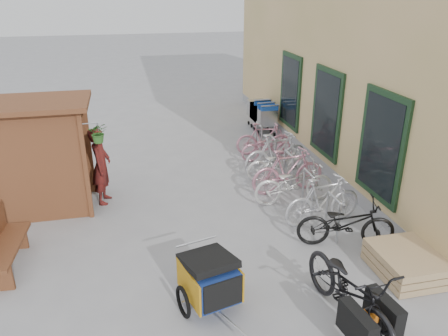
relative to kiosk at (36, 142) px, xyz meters
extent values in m
plane|color=#969699|center=(3.28, -2.47, -1.55)|extent=(80.00, 80.00, 0.00)
cube|color=#DDB47F|center=(9.78, 2.03, 1.95)|extent=(6.00, 13.00, 7.00)
cube|color=#969699|center=(6.86, 2.03, -1.40)|extent=(0.18, 13.00, 0.30)
cube|color=#16321A|center=(6.75, -1.97, 0.05)|extent=(0.06, 1.50, 2.20)
cube|color=black|center=(6.72, -1.97, 0.05)|extent=(0.02, 1.25, 1.95)
cube|color=#16321A|center=(6.75, 0.53, 0.05)|extent=(0.06, 1.50, 2.20)
cube|color=black|center=(6.72, 0.53, 0.05)|extent=(0.02, 1.25, 1.95)
cube|color=#16321A|center=(6.75, 3.03, 0.05)|extent=(0.06, 1.50, 2.20)
cube|color=black|center=(6.72, 3.03, 0.05)|extent=(0.02, 1.25, 1.95)
cube|color=brown|center=(0.98, -0.62, -0.40)|extent=(0.09, 0.09, 2.30)
cube|color=brown|center=(-0.82, 0.68, -0.40)|extent=(0.09, 0.09, 2.30)
cube|color=brown|center=(0.98, 0.68, -0.40)|extent=(0.09, 0.09, 2.30)
cube|color=brown|center=(0.08, -0.59, -0.40)|extent=(1.80, 0.05, 2.30)
cube|color=brown|center=(0.08, 0.65, -0.40)|extent=(1.80, 0.05, 2.30)
cube|color=brown|center=(0.08, 0.03, 0.80)|extent=(2.15, 1.65, 0.10)
cube|color=brown|center=(-0.12, 0.03, -0.65)|extent=(1.30, 1.15, 0.04)
cube|color=brown|center=(-0.12, 0.03, -0.05)|extent=(1.30, 1.15, 0.04)
cylinder|color=#A5A8AD|center=(1.16, -0.62, 0.50)|extent=(0.36, 0.02, 0.02)
imported|color=#2A591F|center=(1.31, -0.62, 0.30)|extent=(0.38, 0.33, 0.42)
cylinder|color=#A5A8AD|center=(5.58, -2.72, -1.13)|extent=(0.05, 0.05, 0.84)
cylinder|color=#A5A8AD|center=(5.58, -2.22, -1.13)|extent=(0.05, 0.05, 0.84)
cylinder|color=#A5A8AD|center=(5.58, -2.47, -0.71)|extent=(0.05, 0.50, 0.05)
cylinder|color=#A5A8AD|center=(5.58, -1.52, -1.13)|extent=(0.05, 0.05, 0.84)
cylinder|color=#A5A8AD|center=(5.58, -1.02, -1.13)|extent=(0.05, 0.05, 0.84)
cylinder|color=#A5A8AD|center=(5.58, -1.27, -0.71)|extent=(0.05, 0.50, 0.05)
cylinder|color=#A5A8AD|center=(5.58, -0.32, -1.13)|extent=(0.05, 0.05, 0.84)
cylinder|color=#A5A8AD|center=(5.58, 0.18, -1.13)|extent=(0.05, 0.05, 0.84)
cylinder|color=#A5A8AD|center=(5.58, -0.07, -0.71)|extent=(0.05, 0.50, 0.05)
cylinder|color=#A5A8AD|center=(5.58, 0.88, -1.13)|extent=(0.05, 0.05, 0.84)
cylinder|color=#A5A8AD|center=(5.58, 1.38, -1.13)|extent=(0.05, 0.05, 0.84)
cylinder|color=#A5A8AD|center=(5.58, 1.13, -0.71)|extent=(0.05, 0.50, 0.05)
cylinder|color=#A5A8AD|center=(5.58, 2.08, -1.13)|extent=(0.05, 0.05, 0.84)
cylinder|color=#A5A8AD|center=(5.58, 2.58, -1.13)|extent=(0.05, 0.05, 0.84)
cylinder|color=#A5A8AD|center=(5.58, 2.33, -0.71)|extent=(0.05, 0.50, 0.05)
cube|color=tan|center=(6.28, -3.87, -1.48)|extent=(1.00, 1.20, 0.12)
cube|color=tan|center=(6.28, -3.87, -1.34)|extent=(1.00, 1.20, 0.12)
cube|color=tan|center=(6.28, -3.87, -1.20)|extent=(1.00, 1.20, 0.12)
cube|color=brown|center=(-0.32, -2.20, -1.12)|extent=(0.56, 1.57, 0.06)
cube|color=brown|center=(-0.32, -2.81, -1.35)|extent=(0.42, 0.09, 0.41)
cube|color=brown|center=(-0.32, -1.58, -1.35)|extent=(0.42, 0.09, 0.41)
cube|color=silver|center=(6.28, 3.94, -0.93)|extent=(0.57, 0.88, 0.54)
cube|color=#1B4FB5|center=(6.28, 3.50, -0.57)|extent=(0.57, 0.04, 0.19)
cylinder|color=silver|center=(6.28, 3.47, -0.49)|extent=(0.60, 0.04, 0.04)
cylinder|color=black|center=(6.05, 3.58, -1.49)|extent=(0.04, 0.12, 0.12)
cube|color=silver|center=(6.28, 4.31, -0.93)|extent=(0.57, 0.88, 0.54)
cube|color=#1B4FB5|center=(6.28, 3.86, -0.57)|extent=(0.57, 0.04, 0.19)
cylinder|color=silver|center=(6.28, 3.83, -0.49)|extent=(0.60, 0.04, 0.04)
cylinder|color=black|center=(6.05, 3.94, -1.49)|extent=(0.04, 0.12, 0.12)
cube|color=silver|center=(6.28, 4.67, -0.93)|extent=(0.57, 0.88, 0.54)
cube|color=#1B4FB5|center=(6.28, 4.22, -0.57)|extent=(0.57, 0.04, 0.19)
cylinder|color=silver|center=(6.28, 4.19, -0.49)|extent=(0.60, 0.04, 0.04)
cylinder|color=black|center=(6.05, 4.31, -1.49)|extent=(0.04, 0.12, 0.12)
cube|color=navy|center=(2.88, -3.92, -1.06)|extent=(0.83, 0.98, 0.50)
cube|color=#BF8316|center=(2.55, -4.00, -1.06)|extent=(0.24, 0.83, 0.50)
cube|color=#BF8316|center=(3.21, -3.83, -1.06)|extent=(0.24, 0.83, 0.50)
cube|color=black|center=(2.99, -4.35, -1.03)|extent=(0.59, 0.18, 0.46)
cube|color=black|center=(2.87, -3.87, -0.76)|extent=(0.89, 0.96, 0.24)
torus|color=black|center=(2.46, -4.03, -1.32)|extent=(0.18, 0.49, 0.49)
torus|color=black|center=(3.30, -3.81, -1.32)|extent=(0.18, 0.49, 0.49)
cylinder|color=#B7B7BC|center=(3.06, -4.62, -1.32)|extent=(0.21, 0.71, 0.03)
cylinder|color=#B7B7BC|center=(2.76, -3.47, -0.67)|extent=(0.67, 0.20, 0.03)
imported|color=black|center=(4.75, -4.68, -1.00)|extent=(0.97, 2.17, 1.11)
cube|color=black|center=(4.57, -5.26, -1.10)|extent=(0.25, 0.67, 0.45)
cube|color=black|center=(5.05, -5.10, -1.10)|extent=(0.25, 0.67, 0.45)
cube|color=orange|center=(4.81, -5.18, -1.05)|extent=(0.14, 0.19, 0.12)
imported|color=maroon|center=(1.23, 0.06, -0.68)|extent=(0.53, 0.70, 1.74)
imported|color=black|center=(5.67, -2.83, -1.08)|extent=(1.91, 1.09, 0.95)
imported|color=silver|center=(5.62, -1.94, -1.04)|extent=(1.75, 0.68, 1.03)
imported|color=silver|center=(5.38, -0.95, -1.07)|extent=(1.83, 0.64, 0.96)
imported|color=pink|center=(5.44, -0.40, -1.01)|extent=(1.84, 0.66, 1.08)
imported|color=silver|center=(5.46, 0.36, -1.13)|extent=(1.60, 0.56, 0.84)
imported|color=silver|center=(5.56, 0.74, -1.01)|extent=(1.88, 0.84, 1.09)
imported|color=pink|center=(5.63, 1.64, -1.15)|extent=(1.53, 0.54, 0.80)
imported|color=pink|center=(5.65, 2.07, -1.07)|extent=(1.65, 0.76, 0.96)
camera|label=1|loc=(1.89, -9.19, 2.99)|focal=35.00mm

